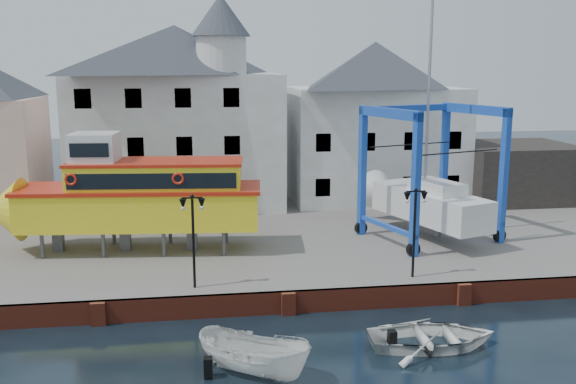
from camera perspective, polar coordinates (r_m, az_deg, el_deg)
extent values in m
plane|color=black|center=(28.41, 0.02, -10.80)|extent=(140.00, 140.00, 0.00)
cube|color=slate|center=(38.60, -2.32, -3.97)|extent=(44.00, 22.00, 1.00)
cube|color=maroon|center=(28.34, -0.02, -9.77)|extent=(44.00, 0.25, 1.00)
cube|color=maroon|center=(28.25, -16.52, -10.33)|extent=(0.60, 0.36, 1.00)
cube|color=maroon|center=(28.18, 0.03, -9.89)|extent=(0.60, 0.36, 1.00)
cube|color=maroon|center=(30.30, 15.36, -8.76)|extent=(0.60, 0.36, 1.00)
cube|color=beige|center=(44.85, -9.76, 4.55)|extent=(14.00, 8.00, 9.00)
pyramid|color=#363943|center=(44.55, -10.03, 12.36)|extent=(14.00, 8.00, 3.20)
cube|color=black|center=(41.92, -17.29, -0.30)|extent=(1.00, 0.08, 1.20)
cube|color=black|center=(41.55, -13.20, -0.18)|extent=(1.00, 0.08, 1.20)
cube|color=black|center=(41.39, -9.06, -0.07)|extent=(1.00, 0.08, 1.20)
cube|color=black|center=(41.44, -4.91, 0.05)|extent=(1.00, 0.08, 1.20)
cube|color=black|center=(41.45, -17.53, 3.77)|extent=(1.00, 0.08, 1.20)
cube|color=black|center=(41.06, -13.39, 3.92)|extent=(1.00, 0.08, 1.20)
cube|color=black|center=(40.90, -9.19, 4.05)|extent=(1.00, 0.08, 1.20)
cube|color=black|center=(40.96, -4.99, 4.17)|extent=(1.00, 0.08, 1.20)
cube|color=black|center=(41.18, -17.78, 7.90)|extent=(1.00, 0.08, 1.20)
cube|color=black|center=(40.80, -13.59, 8.10)|extent=(1.00, 0.08, 1.20)
cube|color=black|center=(40.63, -9.33, 8.25)|extent=(1.00, 0.08, 1.20)
cube|color=black|center=(40.69, -5.06, 8.36)|extent=(1.00, 0.08, 1.20)
cylinder|color=beige|center=(42.17, -5.94, 11.99)|extent=(3.20, 3.20, 2.40)
cone|color=#363943|center=(42.27, -6.01, 15.38)|extent=(3.80, 3.80, 2.60)
cube|color=beige|center=(47.15, 7.58, 4.33)|extent=(12.00, 8.00, 8.00)
pyramid|color=#363943|center=(46.80, 7.77, 11.15)|extent=(12.00, 8.00, 3.20)
cube|color=black|center=(42.68, 3.11, 0.41)|extent=(1.00, 0.08, 1.20)
cube|color=black|center=(43.36, 7.00, 0.51)|extent=(1.00, 0.08, 1.20)
cube|color=black|center=(44.23, 10.76, 0.61)|extent=(1.00, 0.08, 1.20)
cube|color=black|center=(45.29, 14.35, 0.71)|extent=(1.00, 0.08, 1.20)
cube|color=black|center=(42.21, 3.16, 4.41)|extent=(1.00, 0.08, 1.20)
cube|color=black|center=(42.89, 7.10, 4.45)|extent=(1.00, 0.08, 1.20)
cube|color=black|center=(43.78, 10.90, 4.47)|extent=(1.00, 0.08, 1.20)
cube|color=black|center=(44.85, 14.54, 4.47)|extent=(1.00, 0.08, 1.20)
cube|color=black|center=(49.29, 19.43, 1.73)|extent=(8.00, 7.00, 4.00)
cylinder|color=black|center=(28.31, -8.40, -4.58)|extent=(0.12, 0.12, 4.00)
cube|color=black|center=(27.82, -8.52, -0.51)|extent=(0.90, 0.06, 0.06)
sphere|color=black|center=(27.81, -8.52, -0.37)|extent=(0.16, 0.16, 0.16)
cone|color=black|center=(27.88, -9.33, -1.08)|extent=(0.32, 0.32, 0.45)
sphere|color=white|center=(27.92, -9.31, -1.44)|extent=(0.18, 0.18, 0.18)
cone|color=black|center=(27.88, -7.68, -1.03)|extent=(0.32, 0.32, 0.45)
sphere|color=white|center=(27.91, -7.67, -1.39)|extent=(0.18, 0.18, 0.18)
cylinder|color=black|center=(29.94, 11.15, -3.78)|extent=(0.12, 0.12, 4.00)
cube|color=black|center=(29.48, 11.30, 0.06)|extent=(0.90, 0.06, 0.06)
sphere|color=black|center=(29.47, 11.30, 0.20)|extent=(0.16, 0.16, 0.16)
cone|color=black|center=(29.40, 10.54, -0.47)|extent=(0.32, 0.32, 0.45)
sphere|color=white|center=(29.44, 10.53, -0.82)|extent=(0.18, 0.18, 0.18)
cone|color=black|center=(29.67, 12.01, -0.43)|extent=(0.32, 0.32, 0.45)
sphere|color=white|center=(29.71, 11.99, -0.77)|extent=(0.18, 0.18, 0.18)
cylinder|color=#59595E|center=(34.86, -21.01, -4.47)|extent=(0.22, 0.22, 1.31)
cylinder|color=#59595E|center=(37.10, -19.85, -3.45)|extent=(0.22, 0.22, 1.31)
cylinder|color=#59595E|center=(34.02, -16.10, -4.53)|extent=(0.22, 0.22, 1.31)
cylinder|color=#59595E|center=(36.32, -15.22, -3.48)|extent=(0.22, 0.22, 1.31)
cylinder|color=#59595E|center=(33.44, -10.98, -4.56)|extent=(0.22, 0.22, 1.31)
cylinder|color=#59595E|center=(35.77, -10.43, -3.49)|extent=(0.22, 0.22, 1.31)
cylinder|color=#59595E|center=(33.13, -5.72, -4.55)|extent=(0.22, 0.22, 1.31)
cylinder|color=#59595E|center=(35.49, -5.52, -3.47)|extent=(0.22, 0.22, 1.31)
cube|color=#59595E|center=(35.85, -19.74, -3.95)|extent=(0.56, 0.49, 1.31)
cube|color=#59595E|center=(34.98, -14.25, -4.00)|extent=(0.56, 0.49, 1.31)
cube|color=#59595E|center=(34.44, -8.53, -4.00)|extent=(0.56, 0.49, 1.31)
cube|color=yellow|center=(34.43, -12.95, -1.41)|extent=(12.50, 4.48, 1.92)
cone|color=yellow|center=(36.37, -24.00, -1.43)|extent=(2.23, 3.49, 3.32)
cube|color=red|center=(34.21, -13.03, 0.31)|extent=(12.78, 4.65, 0.19)
cube|color=yellow|center=(33.96, -11.63, 1.34)|extent=(8.99, 3.80, 1.40)
cube|color=black|center=(32.48, -12.03, 0.94)|extent=(8.36, 0.87, 0.79)
cube|color=black|center=(35.43, -11.26, 1.84)|extent=(8.36, 0.87, 0.79)
cube|color=red|center=(33.83, -11.68, 2.63)|extent=(9.17, 3.90, 0.16)
cube|color=white|center=(34.35, -16.78, 3.72)|extent=(2.48, 2.48, 1.59)
cube|color=black|center=(33.22, -17.27, 3.56)|extent=(1.91, 0.24, 0.70)
torus|color=red|center=(33.27, -18.76, 1.06)|extent=(0.62, 0.18, 0.61)
torus|color=red|center=(32.22, -9.76, 1.18)|extent=(0.62, 0.18, 0.61)
cube|color=#17479E|center=(32.77, 11.29, 0.52)|extent=(0.46, 0.46, 7.34)
cylinder|color=black|center=(33.54, 11.07, -5.03)|extent=(0.78, 0.48, 0.73)
cube|color=#17479E|center=(36.67, 6.62, 1.81)|extent=(0.46, 0.46, 7.34)
cylinder|color=black|center=(37.36, 6.50, -3.19)|extent=(0.78, 0.48, 0.73)
cube|color=#17479E|center=(36.68, 18.61, 1.29)|extent=(0.46, 0.46, 7.34)
cylinder|color=black|center=(37.37, 18.29, -3.70)|extent=(0.78, 0.48, 0.73)
cube|color=#17479E|center=(40.19, 13.70, 2.40)|extent=(0.46, 0.46, 7.34)
cylinder|color=black|center=(40.82, 13.48, -2.18)|extent=(0.78, 0.48, 0.73)
cube|color=#17479E|center=(34.25, 9.00, 6.95)|extent=(2.01, 5.08, 0.51)
cube|color=#17479E|center=(35.24, 8.69, -2.99)|extent=(1.91, 5.05, 0.22)
cube|color=#17479E|center=(38.00, 16.33, 7.06)|extent=(2.01, 5.08, 0.51)
cube|color=#17479E|center=(38.90, 15.83, -1.93)|extent=(1.91, 5.05, 0.22)
cube|color=#17479E|center=(37.96, 10.51, 7.32)|extent=(6.08, 2.35, 0.37)
cube|color=white|center=(36.81, 12.50, -1.18)|extent=(4.79, 8.22, 1.68)
cone|color=white|center=(40.44, 8.34, 0.10)|extent=(2.82, 2.36, 2.41)
cube|color=#59595E|center=(37.09, 12.42, -2.99)|extent=(0.84, 1.87, 0.73)
cube|color=white|center=(36.18, 13.10, 0.45)|extent=(2.59, 3.51, 0.63)
cylinder|color=#99999E|center=(36.39, 12.42, 9.19)|extent=(0.20, 0.20, 11.53)
cube|color=black|center=(34.84, 14.68, 3.41)|extent=(5.43, 1.92, 0.05)
cube|color=black|center=(37.72, 10.90, 4.17)|extent=(5.43, 1.92, 0.05)
imported|color=white|center=(23.42, -3.03, -15.90)|extent=(4.56, 3.83, 1.69)
imported|color=white|center=(26.04, 12.66, -13.24)|extent=(5.14, 3.81, 1.03)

